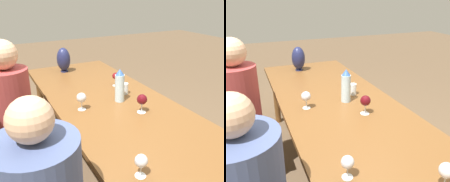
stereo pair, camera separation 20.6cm
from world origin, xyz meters
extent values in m
plane|color=brown|center=(0.00, 0.00, 0.00)|extent=(14.00, 14.00, 0.00)
cube|color=brown|center=(0.00, 0.00, 0.71)|extent=(2.82, 0.96, 0.04)
cylinder|color=brown|center=(1.31, -0.38, 0.34)|extent=(0.07, 0.07, 0.69)
cylinder|color=brown|center=(1.31, 0.38, 0.34)|extent=(0.07, 0.07, 0.69)
cylinder|color=silver|center=(0.11, -0.07, 0.84)|extent=(0.08, 0.08, 0.24)
cone|color=#33599E|center=(0.11, -0.07, 0.99)|extent=(0.07, 0.07, 0.05)
cylinder|color=silver|center=(0.23, -0.19, 0.78)|extent=(0.06, 0.06, 0.10)
cylinder|color=#1E234C|center=(1.14, 0.10, 0.73)|extent=(0.08, 0.08, 0.01)
ellipsoid|color=#1E234C|center=(1.14, 0.10, 0.88)|extent=(0.15, 0.15, 0.27)
cylinder|color=silver|center=(0.45, -0.21, 0.73)|extent=(0.06, 0.06, 0.00)
cylinder|color=silver|center=(0.45, -0.21, 0.77)|extent=(0.01, 0.01, 0.07)
sphere|color=maroon|center=(0.45, -0.21, 0.83)|extent=(0.07, 0.07, 0.07)
cylinder|color=silver|center=(0.10, 0.28, 0.73)|extent=(0.07, 0.07, 0.00)
cylinder|color=silver|center=(0.10, 0.28, 0.76)|extent=(0.01, 0.01, 0.07)
sphere|color=silver|center=(0.10, 0.28, 0.83)|extent=(0.08, 0.08, 0.08)
cylinder|color=silver|center=(-1.01, -0.10, 0.77)|extent=(0.01, 0.01, 0.08)
sphere|color=silver|center=(-1.01, -0.10, 0.84)|extent=(0.08, 0.08, 0.08)
cylinder|color=silver|center=(-0.16, -0.11, 0.73)|extent=(0.07, 0.07, 0.00)
cylinder|color=silver|center=(-0.16, -0.11, 0.77)|extent=(0.01, 0.01, 0.07)
sphere|color=#510C14|center=(-0.16, -0.11, 0.84)|extent=(0.08, 0.08, 0.08)
cylinder|color=silver|center=(-0.77, 0.30, 0.73)|extent=(0.06, 0.06, 0.00)
cylinder|color=silver|center=(-0.77, 0.30, 0.76)|extent=(0.01, 0.01, 0.06)
sphere|color=silver|center=(-0.77, 0.30, 0.82)|extent=(0.07, 0.07, 0.07)
cube|color=brown|center=(0.38, 0.79, 0.44)|extent=(0.44, 0.44, 0.04)
cylinder|color=brown|center=(0.19, 0.60, 0.21)|extent=(0.04, 0.04, 0.42)
cylinder|color=brown|center=(0.57, 0.60, 0.21)|extent=(0.04, 0.04, 0.42)
cylinder|color=brown|center=(0.57, 0.98, 0.21)|extent=(0.04, 0.04, 0.42)
sphere|color=#D6A884|center=(-0.70, 0.79, 1.15)|extent=(0.19, 0.19, 0.19)
cube|color=#2D2D38|center=(0.38, 0.73, 0.23)|extent=(0.26, 0.19, 0.46)
cylinder|color=#993838|center=(0.38, 0.79, 0.76)|extent=(0.34, 0.34, 0.60)
sphere|color=#D6A884|center=(0.38, 0.79, 1.17)|extent=(0.23, 0.23, 0.23)
camera|label=1|loc=(-1.61, 0.90, 1.61)|focal=40.00mm
camera|label=2|loc=(-1.69, 0.71, 1.61)|focal=40.00mm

